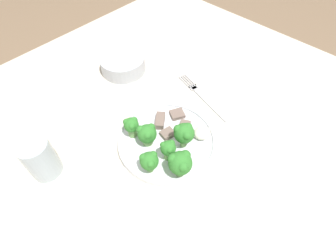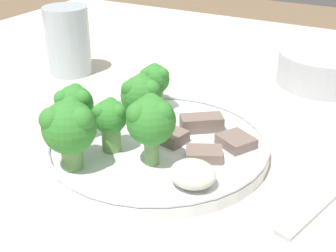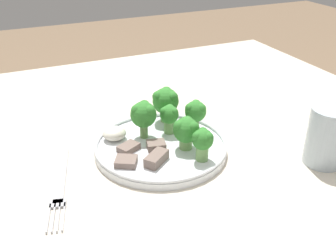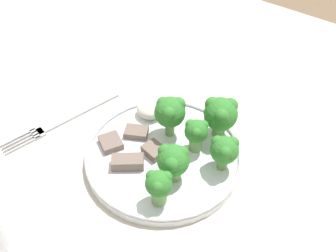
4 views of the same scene
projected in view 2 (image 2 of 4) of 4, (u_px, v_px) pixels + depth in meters
The scene contains 15 objects.
table at pixel (191, 211), 0.54m from camera, with size 1.19×1.11×0.70m.
dinner_plate at pixel (157, 145), 0.49m from camera, with size 0.23×0.23×0.02m.
cream_bowl at pixel (325, 69), 0.66m from camera, with size 0.13×0.13×0.05m.
drinking_glass at pixel (68, 44), 0.69m from camera, with size 0.06×0.06×0.10m.
broccoli_floret_near_rim_left at pixel (151, 120), 0.43m from camera, with size 0.05×0.05×0.07m.
broccoli_floret_center_left at pixel (110, 119), 0.46m from camera, with size 0.04×0.03×0.05m.
broccoli_floret_back_left at pixel (69, 127), 0.43m from camera, with size 0.05×0.05×0.07m.
broccoli_floret_front_left at pixel (155, 81), 0.55m from camera, with size 0.04×0.04×0.06m.
broccoli_floret_center_back at pixel (74, 104), 0.49m from camera, with size 0.04×0.04×0.06m.
broccoli_floret_mid_cluster at pixel (142, 95), 0.51m from camera, with size 0.05×0.04×0.06m.
meat_slice_front_slice at pixel (204, 123), 0.51m from camera, with size 0.05×0.05×0.02m.
meat_slice_middle_slice at pixel (236, 141), 0.48m from camera, with size 0.04×0.04×0.01m.
meat_slice_rear_slice at pixel (171, 136), 0.49m from camera, with size 0.04×0.03×0.01m.
meat_slice_edge_slice at pixel (204, 154), 0.46m from camera, with size 0.04×0.04×0.01m.
sauce_dollop at pixel (193, 174), 0.41m from camera, with size 0.04×0.04×0.02m.
Camera 2 is at (0.19, -0.39, 0.95)m, focal length 50.00 mm.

